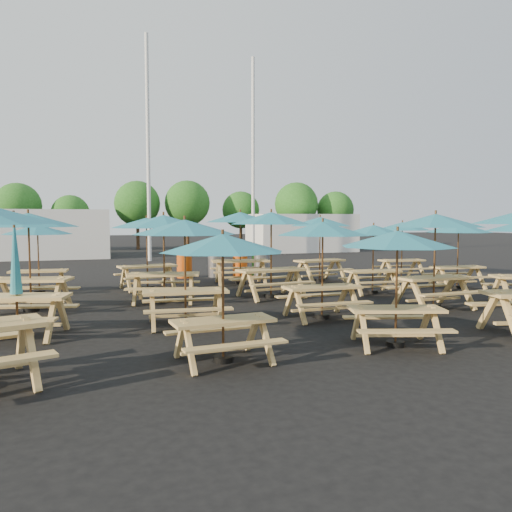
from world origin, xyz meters
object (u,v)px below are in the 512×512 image
object	(u,v)px
picnic_unit_18	(459,231)
waste_bin_3	(259,263)
waste_bin_2	(240,264)
picnic_unit_1	(16,286)
picnic_unit_14	(374,233)
picnic_unit_11	(240,221)
picnic_unit_7	(147,226)
picnic_unit_9	(323,233)
picnic_unit_6	(164,226)
picnic_unit_2	(28,225)
waste_bin_4	(261,264)
picnic_unit_19	(402,229)
waste_bin_1	(215,265)
picnic_unit_15	(320,225)
picnic_unit_5	(185,232)
picnic_unit_10	(271,222)
picnic_unit_4	(223,249)
waste_bin_0	(184,266)
picnic_unit_13	(435,225)
picnic_unit_8	(397,245)
picnic_unit_3	(38,233)

from	to	relation	value
picnic_unit_18	waste_bin_3	distance (m)	7.67
picnic_unit_18	waste_bin_2	bearing A→B (deg)	140.36
picnic_unit_1	picnic_unit_14	world-z (taller)	picnic_unit_1
picnic_unit_11	waste_bin_3	distance (m)	3.42
picnic_unit_7	picnic_unit_9	xyz separation A→B (m)	(3.30, -6.06, -0.09)
picnic_unit_6	picnic_unit_18	xyz separation A→B (m)	(9.48, -0.13, -0.21)
picnic_unit_2	waste_bin_4	world-z (taller)	picnic_unit_2
picnic_unit_14	picnic_unit_2	bearing A→B (deg)	-176.55
picnic_unit_19	waste_bin_1	size ratio (longest dim) A/B	2.32
picnic_unit_15	picnic_unit_1	bearing A→B (deg)	-158.32
picnic_unit_7	picnic_unit_11	distance (m)	3.22
picnic_unit_9	waste_bin_2	distance (m)	8.94
picnic_unit_18	waste_bin_1	bearing A→B (deg)	145.12
waste_bin_1	picnic_unit_5	bearing A→B (deg)	-107.32
picnic_unit_9	picnic_unit_15	xyz separation A→B (m)	(2.85, 6.19, 0.12)
picnic_unit_5	picnic_unit_1	bearing A→B (deg)	-174.66
picnic_unit_7	picnic_unit_14	distance (m)	7.12
picnic_unit_5	waste_bin_4	world-z (taller)	picnic_unit_5
picnic_unit_14	waste_bin_4	xyz separation A→B (m)	(-1.79, 5.39, -1.36)
picnic_unit_5	picnic_unit_7	size ratio (longest dim) A/B	0.89
picnic_unit_9	picnic_unit_15	distance (m)	6.82
picnic_unit_15	picnic_unit_10	bearing A→B (deg)	-146.31
picnic_unit_4	picnic_unit_2	bearing A→B (deg)	115.93
picnic_unit_4	picnic_unit_7	bearing A→B (deg)	86.88
picnic_unit_7	waste_bin_3	world-z (taller)	picnic_unit_7
picnic_unit_10	picnic_unit_14	distance (m)	3.26
picnic_unit_18	waste_bin_0	distance (m)	9.89
picnic_unit_4	picnic_unit_13	world-z (taller)	picnic_unit_13
picnic_unit_5	picnic_unit_8	size ratio (longest dim) A/B	0.94
picnic_unit_8	picnic_unit_3	bearing A→B (deg)	143.25
picnic_unit_1	picnic_unit_2	world-z (taller)	picnic_unit_2
picnic_unit_10	picnic_unit_14	xyz separation A→B (m)	(3.24, -0.15, -0.33)
picnic_unit_1	picnic_unit_7	size ratio (longest dim) A/B	0.92
picnic_unit_4	waste_bin_0	size ratio (longest dim) A/B	2.30
picnic_unit_9	waste_bin_1	size ratio (longest dim) A/B	2.38
picnic_unit_13	picnic_unit_2	bearing A→B (deg)	161.64
picnic_unit_15	waste_bin_4	xyz separation A→B (m)	(-1.49, 2.26, -1.59)
picnic_unit_4	waste_bin_3	size ratio (longest dim) A/B	2.30
picnic_unit_4	picnic_unit_19	world-z (taller)	picnic_unit_19
picnic_unit_8	picnic_unit_14	bearing A→B (deg)	78.65
picnic_unit_15	picnic_unit_18	world-z (taller)	picnic_unit_15
picnic_unit_8	picnic_unit_13	size ratio (longest dim) A/B	1.02
picnic_unit_7	picnic_unit_3	bearing A→B (deg)	167.11
waste_bin_1	waste_bin_0	bearing A→B (deg)	176.97
picnic_unit_9	picnic_unit_15	world-z (taller)	picnic_unit_15
picnic_unit_9	waste_bin_1	xyz separation A→B (m)	(-0.41, 8.77, -1.47)
picnic_unit_4	picnic_unit_6	xyz separation A→B (m)	(-0.13, 5.98, 0.30)
picnic_unit_10	waste_bin_3	xyz separation A→B (m)	(1.51, 5.67, -1.69)
picnic_unit_3	picnic_unit_5	size ratio (longest dim) A/B	0.94
waste_bin_0	picnic_unit_15	bearing A→B (deg)	-30.48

